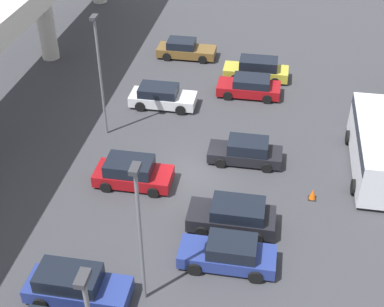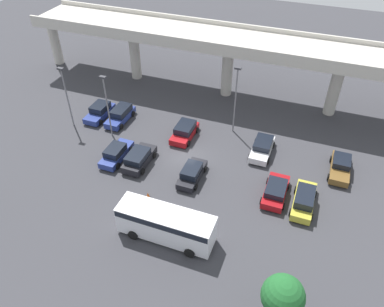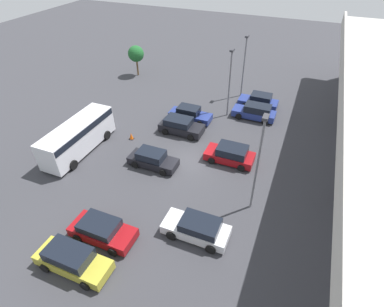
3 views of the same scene
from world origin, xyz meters
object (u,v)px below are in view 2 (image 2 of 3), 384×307
Objects in this scene: lamp_post_near_aisle at (66,93)px; lamp_post_mid_lot at (107,102)px; parked_car_1 at (121,115)px; traffic_cone at (148,196)px; lamp_post_by_overpass at (236,96)px; parked_car_3 at (139,158)px; parked_car_2 at (116,153)px; parked_car_4 at (185,131)px; parked_car_6 at (262,147)px; parked_car_9 at (341,167)px; parked_car_5 at (192,173)px; parked_car_7 at (276,191)px; parked_car_8 at (304,200)px; tree_front_right at (283,296)px; shuttle_bus at (166,223)px; parked_car_0 at (100,111)px.

lamp_post_near_aisle is 0.99× the size of lamp_post_mid_lot.
parked_car_1 is 6.67× the size of traffic_cone.
parked_car_3 is at bearing -129.17° from lamp_post_by_overpass.
lamp_post_mid_lot is at bearing -155.73° from lamp_post_by_overpass.
parked_car_4 is (5.25, 6.12, 0.03)m from parked_car_2.
parked_car_9 is at bearing 88.48° from parked_car_6.
parked_car_5 is at bearing -40.98° from parked_car_6.
parked_car_8 reaches higher than parked_car_7.
parked_car_3 is 12.35m from lamp_post_by_overpass.
parked_car_5 is at bearing 132.66° from tree_front_right.
parked_car_2 reaches higher than parked_car_9.
parked_car_7 is 2.64m from parked_car_8.
parked_car_1 is at bearing -92.51° from parked_car_4.
parked_car_4 is 0.55× the size of lamp_post_by_overpass.
parked_car_6 is 17.24m from lamp_post_mid_lot.
lamp_post_by_overpass is at bearing -93.51° from shuttle_bus.
lamp_post_mid_lot is (-24.58, -2.66, 3.69)m from parked_car_9.
shuttle_bus is at bearing -129.76° from parked_car_2.
lamp_post_near_aisle is (-10.50, 3.60, 3.56)m from parked_car_3.
lamp_post_by_overpass is at bearing 17.04° from lamp_post_near_aisle.
parked_car_5 is at bearing 65.91° from parked_car_0.
traffic_cone is (8.70, -10.52, -0.46)m from parked_car_1.
parked_car_0 is 0.92× the size of parked_car_8.
lamp_post_by_overpass is (-4.01, 2.82, 3.95)m from parked_car_6.
parked_car_3 is 0.55× the size of shuttle_bus.
traffic_cone is (-10.99, -4.44, -0.37)m from parked_car_7.
parked_car_0 is at bearing -90.43° from parked_car_9.
traffic_cone is at bearing 144.19° from parked_car_5.
lamp_post_near_aisle is 18.72m from lamp_post_by_overpass.
lamp_post_near_aisle is (-29.88, -2.46, 3.65)m from parked_car_9.
parked_car_8 is at bearing -89.93° from parked_car_3.
parked_car_0 is 0.55× the size of shuttle_bus.
parked_car_3 is at bearing -33.25° from lamp_post_mid_lot.
shuttle_bus is 1.75× the size of tree_front_right.
parked_car_2 is 1.05× the size of parked_car_5.
parked_car_3 reaches higher than parked_car_0.
lamp_post_near_aisle is at bearing 65.08° from parked_car_2.
tree_front_right is at bearing -29.12° from traffic_cone.
parked_car_4 is 12.69m from parked_car_7.
parked_car_9 is (21.99, 6.12, -0.04)m from parked_car_2.
parked_car_7 is at bearing -9.08° from lamp_post_mid_lot.
lamp_post_near_aisle is at bearing 82.41° from parked_car_7.
lamp_post_by_overpass reaches higher than lamp_post_near_aisle.
parked_car_4 is 10.17m from traffic_cone.
parked_car_3 is 13.02m from parked_car_6.
shuttle_bus is (12.10, -13.96, 0.91)m from parked_car_1.
lamp_post_by_overpass reaches higher than parked_car_9.
parked_car_5 is at bearing -17.76° from lamp_post_mid_lot.
parked_car_2 is 9.42m from lamp_post_near_aisle.
parked_car_1 is 18.50m from shuttle_bus.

